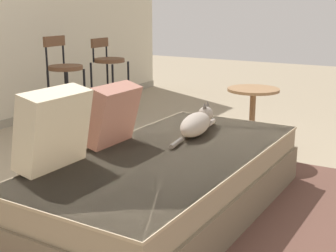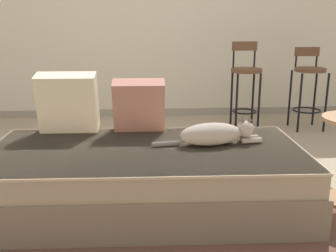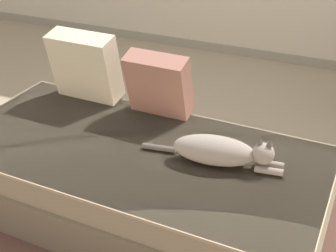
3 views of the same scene
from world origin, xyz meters
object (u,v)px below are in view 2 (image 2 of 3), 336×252
throw_pillow_middle (139,105)px  cat (215,134)px  throw_pillow_corner (68,103)px  bar_stool_near_window (246,80)px  bar_stool_by_doorway (309,81)px  couch (146,177)px

throw_pillow_middle → cat: size_ratio=0.53×
throw_pillow_corner → cat: 1.09m
bar_stool_near_window → bar_stool_by_doorway: (0.72, -0.00, -0.03)m
couch → cat: cat is taller
throw_pillow_corner → cat: (1.02, -0.37, -0.15)m
throw_pillow_corner → bar_stool_by_doorway: bearing=30.8°
couch → cat: 0.54m
throw_pillow_corner → couch: bearing=-36.6°
cat → bar_stool_by_doorway: bearing=52.3°
couch → throw_pillow_middle: size_ratio=5.25×
couch → bar_stool_near_window: size_ratio=2.12×
throw_pillow_corner → throw_pillow_middle: 0.52m
throw_pillow_corner → bar_stool_by_doorway: (2.41, 1.44, -0.09)m
throw_pillow_corner → throw_pillow_middle: (0.52, -0.01, -0.02)m
throw_pillow_corner → bar_stool_near_window: 2.22m
throw_pillow_corner → bar_stool_by_doorway: size_ratio=0.49×
couch → cat: (0.46, 0.05, 0.27)m
bar_stool_near_window → bar_stool_by_doorway: 0.72m
cat → couch: bearing=-174.1°
bar_stool_near_window → throw_pillow_middle: bearing=-129.0°
throw_pillow_middle → bar_stool_by_doorway: size_ratio=0.43×
throw_pillow_middle → bar_stool_by_doorway: bearing=37.4°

